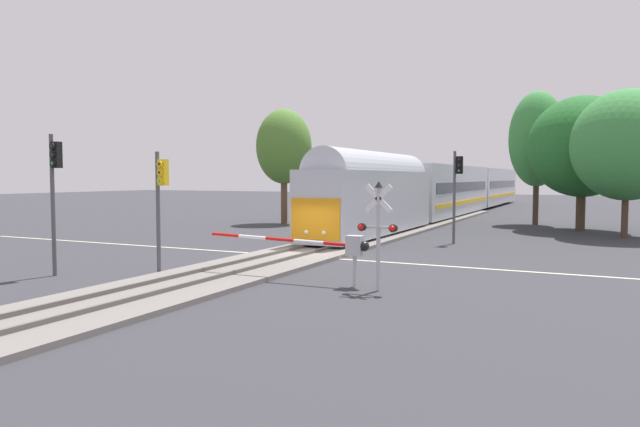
{
  "coord_description": "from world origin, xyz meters",
  "views": [
    {
      "loc": [
        13.02,
        -24.55,
        3.82
      ],
      "look_at": [
        0.39,
        1.56,
        2.0
      ],
      "focal_mm": 32.41,
      "sensor_mm": 36.0,
      "label": 1
    }
  ],
  "objects_px": {
    "traffic_signal_median": "(160,193)",
    "maple_right_background": "(627,145)",
    "commuter_train": "(454,188)",
    "oak_behind_train": "(284,147)",
    "crossing_gate_near": "(333,246)",
    "traffic_signal_near_left": "(54,181)",
    "oak_far_right": "(582,147)",
    "traffic_signal_far_side": "(457,182)",
    "crossing_signal_mast": "(378,224)",
    "elm_centre_background": "(537,139)"
  },
  "relations": [
    {
      "from": "crossing_gate_near",
      "to": "oak_behind_train",
      "type": "xyz_separation_m",
      "value": [
        -14.95,
        23.01,
        4.89
      ]
    },
    {
      "from": "traffic_signal_median",
      "to": "maple_right_background",
      "type": "distance_m",
      "value": 29.27
    },
    {
      "from": "crossing_signal_mast",
      "to": "oak_far_right",
      "type": "xyz_separation_m",
      "value": [
        5.45,
        27.26,
        3.74
      ]
    },
    {
      "from": "commuter_train",
      "to": "traffic_signal_near_left",
      "type": "xyz_separation_m",
      "value": [
        -5.81,
        -41.98,
        0.95
      ]
    },
    {
      "from": "crossing_gate_near",
      "to": "maple_right_background",
      "type": "xyz_separation_m",
      "value": [
        9.93,
        22.7,
        4.43
      ]
    },
    {
      "from": "crossing_signal_mast",
      "to": "maple_right_background",
      "type": "bearing_deg",
      "value": 70.63
    },
    {
      "from": "crossing_gate_near",
      "to": "traffic_signal_near_left",
      "type": "bearing_deg",
      "value": -164.02
    },
    {
      "from": "traffic_signal_near_left",
      "to": "elm_centre_background",
      "type": "distance_m",
      "value": 36.93
    },
    {
      "from": "commuter_train",
      "to": "traffic_signal_median",
      "type": "bearing_deg",
      "value": -93.09
    },
    {
      "from": "commuter_train",
      "to": "maple_right_background",
      "type": "bearing_deg",
      "value": -48.29
    },
    {
      "from": "commuter_train",
      "to": "maple_right_background",
      "type": "height_order",
      "value": "maple_right_background"
    },
    {
      "from": "crossing_gate_near",
      "to": "elm_centre_background",
      "type": "bearing_deg",
      "value": 82.92
    },
    {
      "from": "elm_centre_background",
      "to": "maple_right_background",
      "type": "relative_size",
      "value": 1.15
    },
    {
      "from": "oak_behind_train",
      "to": "elm_centre_background",
      "type": "bearing_deg",
      "value": 22.87
    },
    {
      "from": "traffic_signal_far_side",
      "to": "traffic_signal_median",
      "type": "xyz_separation_m",
      "value": [
        -7.86,
        -15.79,
        -0.34
      ]
    },
    {
      "from": "oak_behind_train",
      "to": "maple_right_background",
      "type": "height_order",
      "value": "oak_behind_train"
    },
    {
      "from": "elm_centre_background",
      "to": "oak_behind_train",
      "type": "height_order",
      "value": "elm_centre_background"
    },
    {
      "from": "traffic_signal_far_side",
      "to": "oak_far_right",
      "type": "distance_m",
      "value": 13.96
    },
    {
      "from": "elm_centre_background",
      "to": "maple_right_background",
      "type": "height_order",
      "value": "elm_centre_background"
    },
    {
      "from": "traffic_signal_near_left",
      "to": "oak_behind_train",
      "type": "xyz_separation_m",
      "value": [
        -4.53,
        25.99,
        2.64
      ]
    },
    {
      "from": "crossing_signal_mast",
      "to": "maple_right_background",
      "type": "xyz_separation_m",
      "value": [
        8.11,
        23.08,
        3.58
      ]
    },
    {
      "from": "crossing_signal_mast",
      "to": "elm_centre_background",
      "type": "xyz_separation_m",
      "value": [
        2.03,
        31.31,
        4.6
      ]
    },
    {
      "from": "oak_far_right",
      "to": "oak_behind_train",
      "type": "height_order",
      "value": "oak_far_right"
    },
    {
      "from": "traffic_signal_near_left",
      "to": "traffic_signal_median",
      "type": "relative_size",
      "value": 1.14
    },
    {
      "from": "crossing_gate_near",
      "to": "crossing_signal_mast",
      "type": "height_order",
      "value": "crossing_signal_mast"
    },
    {
      "from": "traffic_signal_far_side",
      "to": "oak_behind_train",
      "type": "distance_m",
      "value": 18.31
    },
    {
      "from": "crossing_signal_mast",
      "to": "oak_far_right",
      "type": "distance_m",
      "value": 28.05
    },
    {
      "from": "oak_far_right",
      "to": "traffic_signal_median",
      "type": "bearing_deg",
      "value": -116.56
    },
    {
      "from": "traffic_signal_near_left",
      "to": "crossing_gate_near",
      "type": "bearing_deg",
      "value": 15.98
    },
    {
      "from": "crossing_gate_near",
      "to": "crossing_signal_mast",
      "type": "distance_m",
      "value": 2.04
    },
    {
      "from": "commuter_train",
      "to": "traffic_signal_median",
      "type": "height_order",
      "value": "commuter_train"
    },
    {
      "from": "traffic_signal_far_side",
      "to": "maple_right_background",
      "type": "height_order",
      "value": "maple_right_background"
    },
    {
      "from": "elm_centre_background",
      "to": "oak_behind_train",
      "type": "relative_size",
      "value": 1.14
    },
    {
      "from": "elm_centre_background",
      "to": "commuter_train",
      "type": "bearing_deg",
      "value": 136.31
    },
    {
      "from": "traffic_signal_far_side",
      "to": "maple_right_background",
      "type": "xyz_separation_m",
      "value": [
        8.84,
        8.1,
        2.28
      ]
    },
    {
      "from": "commuter_train",
      "to": "elm_centre_background",
      "type": "xyz_separation_m",
      "value": [
        8.44,
        -8.07,
        4.14
      ]
    },
    {
      "from": "maple_right_background",
      "to": "oak_behind_train",
      "type": "bearing_deg",
      "value": 179.29
    },
    {
      "from": "traffic_signal_far_side",
      "to": "oak_far_right",
      "type": "bearing_deg",
      "value": 63.32
    },
    {
      "from": "oak_far_right",
      "to": "oak_behind_train",
      "type": "bearing_deg",
      "value": -170.11
    },
    {
      "from": "elm_centre_background",
      "to": "oak_behind_train",
      "type": "distance_m",
      "value": 20.4
    },
    {
      "from": "crossing_signal_mast",
      "to": "traffic_signal_median",
      "type": "bearing_deg",
      "value": -174.57
    },
    {
      "from": "crossing_gate_near",
      "to": "traffic_signal_median",
      "type": "bearing_deg",
      "value": -170.0
    },
    {
      "from": "crossing_signal_mast",
      "to": "traffic_signal_far_side",
      "type": "distance_m",
      "value": 15.05
    },
    {
      "from": "maple_right_background",
      "to": "crossing_signal_mast",
      "type": "bearing_deg",
      "value": -109.37
    },
    {
      "from": "crossing_signal_mast",
      "to": "traffic_signal_far_side",
      "type": "height_order",
      "value": "traffic_signal_far_side"
    },
    {
      "from": "traffic_signal_median",
      "to": "oak_behind_train",
      "type": "bearing_deg",
      "value": 108.67
    },
    {
      "from": "elm_centre_background",
      "to": "maple_right_background",
      "type": "xyz_separation_m",
      "value": [
        6.08,
        -8.23,
        -1.02
      ]
    },
    {
      "from": "crossing_signal_mast",
      "to": "maple_right_background",
      "type": "relative_size",
      "value": 0.4
    },
    {
      "from": "traffic_signal_median",
      "to": "oak_behind_train",
      "type": "height_order",
      "value": "oak_behind_train"
    },
    {
      "from": "traffic_signal_median",
      "to": "oak_far_right",
      "type": "xyz_separation_m",
      "value": [
        14.03,
        28.08,
        2.77
      ]
    }
  ]
}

